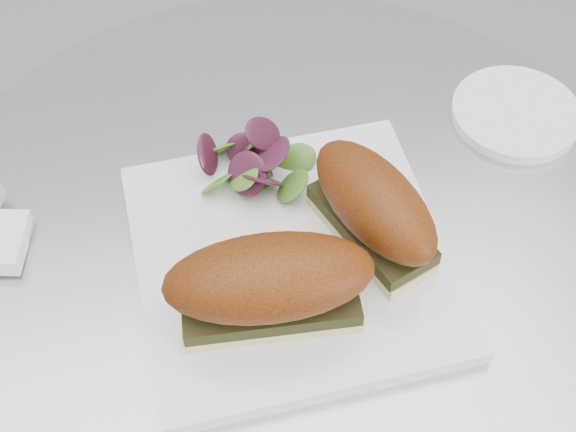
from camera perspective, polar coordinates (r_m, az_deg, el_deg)
name	(u,v)px	position (r m, az deg, el deg)	size (l,w,h in m)	color
table	(290,365)	(0.92, 0.14, -10.52)	(0.70, 0.70, 0.73)	#B4B7BC
plate	(291,259)	(0.69, 0.24, -3.07)	(0.26, 0.26, 0.02)	white
sandwich_left	(269,284)	(0.62, -1.34, -4.84)	(0.17, 0.09, 0.08)	beige
sandwich_right	(374,207)	(0.66, 6.12, 0.61)	(0.11, 0.16, 0.08)	beige
salad	(250,170)	(0.71, -2.68, 3.26)	(0.10, 0.10, 0.05)	#5B922F
saucer	(516,113)	(0.84, 15.90, 7.05)	(0.13, 0.13, 0.01)	white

